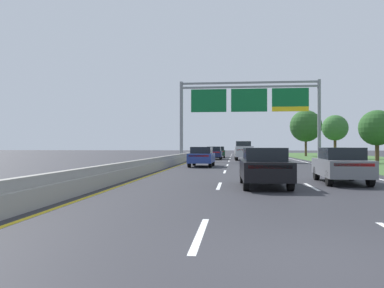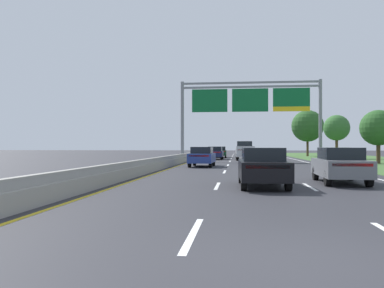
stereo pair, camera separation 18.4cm
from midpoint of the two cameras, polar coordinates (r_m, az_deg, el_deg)
ground_plane at (r=40.94m, az=7.72°, el=-2.58°), size 220.00×220.00×0.00m
lane_striping at (r=40.48m, az=7.74°, el=-2.60°), size 11.96×106.00×0.01m
median_barrier_concrete at (r=41.27m, az=-1.49°, el=-2.07°), size 0.60×110.00×0.85m
overhead_sign_gantry at (r=43.45m, az=8.03°, el=5.72°), size 15.06×0.42×8.69m
pickup_truck_silver at (r=46.84m, az=7.26°, el=-0.98°), size 2.13×5.45×2.20m
car_darkgreen_left_lane_sedan at (r=56.17m, az=3.71°, el=-1.13°), size 1.93×4.44×1.57m
car_blue_left_lane_sedan at (r=31.79m, az=1.23°, el=-1.77°), size 1.91×4.44×1.57m
car_grey_right_lane_sedan at (r=18.80m, az=20.26°, el=-2.78°), size 1.94×4.45×1.57m
car_black_centre_lane_sedan at (r=16.32m, az=9.97°, el=-3.17°), size 1.93×4.44×1.57m
car_navy_left_lane_sedan at (r=48.88m, az=3.09°, el=-1.25°), size 1.85×4.41×1.57m
roadside_tree_mid at (r=40.97m, az=24.81°, el=2.10°), size 3.32×3.32×5.00m
roadside_tree_far at (r=55.49m, az=19.67°, el=2.17°), size 3.36×3.36×5.71m
roadside_tree_distant at (r=66.34m, az=15.87°, el=2.49°), size 5.06×5.06×7.38m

